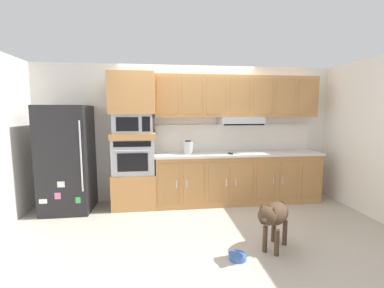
% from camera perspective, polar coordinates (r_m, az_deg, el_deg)
% --- Properties ---
extents(ground_plane, '(9.60, 9.60, 0.00)m').
position_cam_1_polar(ground_plane, '(4.17, 0.93, -16.34)').
color(ground_plane, '#B2A899').
extents(back_kitchen_wall, '(6.20, 0.12, 2.50)m').
position_cam_1_polar(back_kitchen_wall, '(4.95, -0.83, 2.36)').
color(back_kitchen_wall, silver).
rests_on(back_kitchen_wall, ground).
extents(side_panel_right, '(0.12, 7.10, 2.50)m').
position_cam_1_polar(side_panel_right, '(5.07, 34.17, 1.24)').
color(side_panel_right, white).
rests_on(side_panel_right, ground).
extents(refrigerator, '(0.76, 0.73, 1.76)m').
position_cam_1_polar(refrigerator, '(4.79, -25.68, -2.97)').
color(refrigerator, black).
rests_on(refrigerator, ground).
extents(oven_base_cabinet, '(0.74, 0.62, 0.60)m').
position_cam_1_polar(oven_base_cabinet, '(4.76, -12.32, -9.66)').
color(oven_base_cabinet, '#B77F47').
rests_on(oven_base_cabinet, ground).
extents(built_in_oven, '(0.70, 0.62, 0.60)m').
position_cam_1_polar(built_in_oven, '(4.62, -12.52, -2.52)').
color(built_in_oven, '#A8AAAF').
rests_on(built_in_oven, oven_base_cabinet).
extents(appliance_mid_shelf, '(0.74, 0.62, 0.10)m').
position_cam_1_polar(appliance_mid_shelf, '(4.58, -12.64, 1.80)').
color(appliance_mid_shelf, '#B77F47').
rests_on(appliance_mid_shelf, built_in_oven).
extents(microwave, '(0.64, 0.54, 0.32)m').
position_cam_1_polar(microwave, '(4.56, -12.71, 4.43)').
color(microwave, '#A8AAAF').
rests_on(microwave, appliance_mid_shelf).
extents(appliance_upper_cabinet, '(0.74, 0.62, 0.68)m').
position_cam_1_polar(appliance_upper_cabinet, '(4.57, -12.89, 10.70)').
color(appliance_upper_cabinet, '#B77F47').
rests_on(appliance_upper_cabinet, microwave).
extents(lower_cabinet_run, '(2.97, 0.63, 0.88)m').
position_cam_1_polar(lower_cabinet_run, '(4.90, 9.96, -7.40)').
color(lower_cabinet_run, '#B77F47').
rests_on(lower_cabinet_run, ground).
extents(countertop_slab, '(3.01, 0.64, 0.04)m').
position_cam_1_polar(countertop_slab, '(4.81, 10.06, -2.08)').
color(countertop_slab, beige).
rests_on(countertop_slab, lower_cabinet_run).
extents(backsplash_panel, '(3.01, 0.02, 0.50)m').
position_cam_1_polar(backsplash_panel, '(5.05, 9.17, 1.46)').
color(backsplash_panel, silver).
rests_on(backsplash_panel, countertop_slab).
extents(upper_cabinet_with_hood, '(2.97, 0.48, 0.88)m').
position_cam_1_polar(upper_cabinet_with_hood, '(4.88, 9.93, 9.86)').
color(upper_cabinet_with_hood, '#B77F47').
rests_on(upper_cabinet_with_hood, backsplash_panel).
extents(screwdriver, '(0.17, 0.16, 0.03)m').
position_cam_1_polar(screwdriver, '(4.60, 8.55, -2.05)').
color(screwdriver, black).
rests_on(screwdriver, countertop_slab).
extents(electric_kettle, '(0.17, 0.17, 0.24)m').
position_cam_1_polar(electric_kettle, '(4.56, -0.87, -0.78)').
color(electric_kettle, '#A8AAAF').
rests_on(electric_kettle, countertop_slab).
extents(dog, '(0.61, 0.64, 0.64)m').
position_cam_1_polar(dog, '(3.34, 17.54, -14.81)').
color(dog, '#473323').
rests_on(dog, ground).
extents(dog_food_bowl, '(0.20, 0.20, 0.06)m').
position_cam_1_polar(dog_food_bowl, '(3.25, 9.94, -23.10)').
color(dog_food_bowl, '#3359A5').
rests_on(dog_food_bowl, ground).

